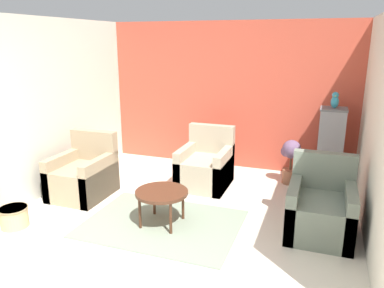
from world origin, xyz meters
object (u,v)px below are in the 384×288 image
at_px(armchair_right, 320,210).
at_px(parrot, 335,101).
at_px(potted_plant, 291,157).
at_px(armchair_left, 84,176).
at_px(armchair_middle, 206,167).
at_px(coffee_table, 162,194).
at_px(birdcage, 330,151).
at_px(wicker_basket, 14,216).

distance_m(armchair_right, parrot, 1.96).
relative_size(armchair_right, potted_plant, 1.28).
bearing_deg(armchair_left, armchair_middle, 32.19).
bearing_deg(coffee_table, armchair_left, 163.14).
distance_m(coffee_table, potted_plant, 2.39).
bearing_deg(armchair_middle, birdcage, 19.58).
xyz_separation_m(armchair_left, wicker_basket, (-0.23, -1.12, -0.16)).
height_order(coffee_table, wicker_basket, coffee_table).
distance_m(parrot, potted_plant, 1.09).
bearing_deg(armchair_right, armchair_left, 179.75).
relative_size(armchair_right, birdcage, 0.74).
distance_m(armchair_middle, birdcage, 1.95).
distance_m(potted_plant, wicker_basket, 4.05).
relative_size(coffee_table, armchair_right, 0.71).
relative_size(coffee_table, wicker_basket, 1.88).
xyz_separation_m(coffee_table, wicker_basket, (-1.69, -0.68, -0.26)).
bearing_deg(armchair_middle, armchair_right, -29.87).
bearing_deg(potted_plant, parrot, 10.71).
xyz_separation_m(armchair_middle, birdcage, (1.82, 0.65, 0.27)).
bearing_deg(armchair_middle, coffee_table, -94.31).
bearing_deg(armchair_right, coffee_table, -167.00).
bearing_deg(potted_plant, armchair_left, -151.52).
height_order(birdcage, potted_plant, birdcage).
relative_size(armchair_right, wicker_basket, 2.64).
relative_size(coffee_table, armchair_left, 0.71).
height_order(potted_plant, wicker_basket, potted_plant).
distance_m(armchair_left, wicker_basket, 1.16).
bearing_deg(armchair_middle, potted_plant, 23.43).
height_order(armchair_middle, potted_plant, armchair_middle).
bearing_deg(birdcage, coffee_table, -132.81).
bearing_deg(parrot, coffee_table, -132.79).
relative_size(birdcage, potted_plant, 1.74).
distance_m(parrot, wicker_basket, 4.71).
bearing_deg(wicker_basket, potted_plant, 41.02).
bearing_deg(armchair_middle, parrot, 19.64).
relative_size(armchair_left, armchair_right, 1.00).
bearing_deg(birdcage, potted_plant, -169.49).
distance_m(armchair_right, birdcage, 1.67).
xyz_separation_m(potted_plant, wicker_basket, (-3.04, -2.65, -0.29)).
xyz_separation_m(birdcage, parrot, (-0.00, 0.00, 0.79)).
bearing_deg(armchair_right, armchair_middle, 150.13).
bearing_deg(coffee_table, armchair_right, 13.00).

